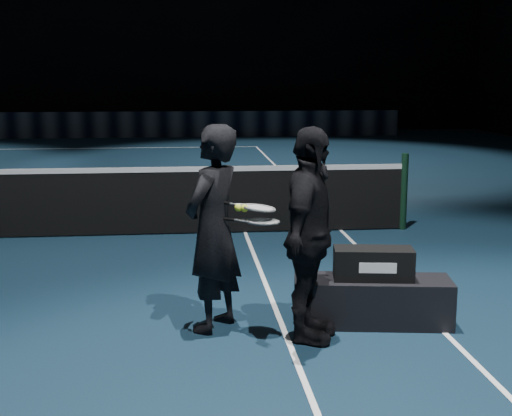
{
  "coord_description": "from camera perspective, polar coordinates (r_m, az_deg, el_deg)",
  "views": [
    {
      "loc": [
        3.26,
        -9.8,
        2.22
      ],
      "look_at": [
        3.86,
        -3.96,
        1.11
      ],
      "focal_mm": 50.0,
      "sensor_mm": 36.0,
      "label": 1
    }
  ],
  "objects": [
    {
      "name": "tennis_balls",
      "position": [
        6.03,
        -1.19,
        0.16
      ],
      "size": [
        0.12,
        0.1,
        0.12
      ],
      "primitive_type": null,
      "color": "yellow",
      "rests_on": "racket_upper"
    },
    {
      "name": "bag_signature",
      "position": [
        6.29,
        9.73,
        -4.76
      ],
      "size": [
        0.32,
        0.05,
        0.09
      ],
      "primitive_type": "cube",
      "rotation": [
        0.0,
        0.0,
        -0.15
      ],
      "color": "white",
      "rests_on": "racket_bag"
    },
    {
      "name": "player_a",
      "position": [
        6.15,
        -3.44,
        -1.67
      ],
      "size": [
        0.73,
        0.79,
        1.8
      ],
      "primitive_type": "imported",
      "rotation": [
        0.0,
        0.0,
        -2.17
      ],
      "color": "black",
      "rests_on": "floor"
    },
    {
      "name": "racket_upper",
      "position": [
        6.02,
        0.23,
        0.01
      ],
      "size": [
        0.71,
        0.44,
        0.1
      ],
      "primitive_type": null,
      "rotation": [
        0.0,
        0.1,
        -0.34
      ],
      "color": "black",
      "rests_on": "player_b"
    },
    {
      "name": "player_bench",
      "position": [
        6.53,
        9.27,
        -7.36
      ],
      "size": [
        1.45,
        0.67,
        0.42
      ],
      "primitive_type": "cube",
      "rotation": [
        0.0,
        0.0,
        -0.15
      ],
      "color": "black",
      "rests_on": "floor"
    },
    {
      "name": "racket_bag",
      "position": [
        6.43,
        9.37,
        -4.4
      ],
      "size": [
        0.73,
        0.4,
        0.28
      ],
      "primitive_type": "cube",
      "rotation": [
        0.0,
        0.0,
        -0.15
      ],
      "color": "black",
      "rests_on": "player_bench"
    },
    {
      "name": "racket_lower",
      "position": [
        5.99,
        0.57,
        -1.09
      ],
      "size": [
        0.71,
        0.47,
        0.03
      ],
      "primitive_type": null,
      "rotation": [
        0.0,
        0.0,
        -0.41
      ],
      "color": "black",
      "rests_on": "player_a"
    },
    {
      "name": "sponsor_backdrop",
      "position": [
        25.57,
        -13.26,
        6.49
      ],
      "size": [
        22.0,
        0.15,
        0.9
      ],
      "primitive_type": "cube",
      "color": "black",
      "rests_on": "floor"
    },
    {
      "name": "player_b",
      "position": [
        5.91,
        4.28,
        -2.21
      ],
      "size": [
        0.8,
        1.14,
        1.8
      ],
      "primitive_type": "imported",
      "rotation": [
        0.0,
        0.0,
        1.19
      ],
      "color": "black",
      "rests_on": "floor"
    },
    {
      "name": "net_post_right",
      "position": [
        10.43,
        11.75,
        1.29
      ],
      "size": [
        0.1,
        0.1,
        1.1
      ],
      "primitive_type": "cylinder",
      "color": "black",
      "rests_on": "floor"
    }
  ]
}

